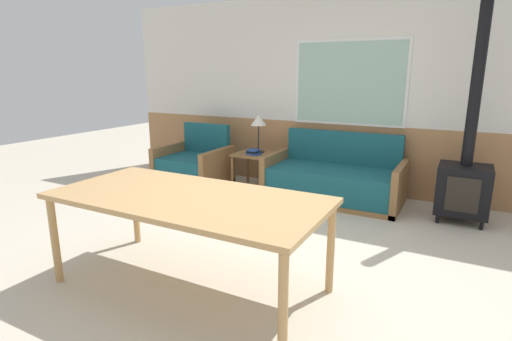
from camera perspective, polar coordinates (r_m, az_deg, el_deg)
The scene contains 9 objects.
ground_plane at distance 3.66m, azimuth 0.12°, elevation -13.07°, with size 16.00×16.00×0.00m, color beige.
wall_back at distance 5.72m, azimuth 12.75°, elevation 10.55°, with size 7.20×0.09×2.70m.
couch at distance 5.37m, azimuth 11.03°, elevation -1.44°, with size 1.75×0.87×0.87m.
armchair at distance 6.05m, azimuth -8.82°, elevation 0.45°, with size 0.95×0.84×0.89m.
side_table at distance 5.80m, azimuth -0.30°, elevation 1.66°, with size 0.52×0.52×0.52m.
table_lamp at distance 5.78m, azimuth 0.36°, elevation 6.84°, with size 0.22×0.22×0.55m.
book_stack at distance 5.68m, azimuth -0.39°, elevation 2.64°, with size 0.21×0.17×0.07m.
dining_table at distance 3.07m, azimuth -9.74°, elevation -4.62°, with size 2.11×1.00×0.76m.
wood_stove at distance 5.02m, azimuth 27.72°, elevation -0.20°, with size 0.55×0.49×2.53m.
Camera 1 is at (1.52, -2.88, 1.66)m, focal length 28.00 mm.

